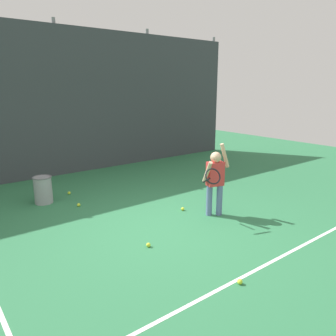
# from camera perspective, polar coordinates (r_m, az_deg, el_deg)

# --- Properties ---
(ground_plane) EXTENTS (20.00, 20.00, 0.00)m
(ground_plane) POSITION_cam_1_polar(r_m,az_deg,el_deg) (5.80, -1.28, -9.92)
(ground_plane) COLOR #2D7247
(court_line_baseline) EXTENTS (9.00, 0.05, 0.00)m
(court_line_baseline) POSITION_cam_1_polar(r_m,az_deg,el_deg) (4.57, 13.81, -17.36)
(court_line_baseline) COLOR white
(court_line_baseline) RESTS_ON ground
(back_fence_windscreen) EXTENTS (11.56, 0.08, 3.86)m
(back_fence_windscreen) POSITION_cam_1_polar(r_m,az_deg,el_deg) (9.23, -18.10, 10.72)
(back_fence_windscreen) COLOR #383D42
(back_fence_windscreen) RESTS_ON ground
(fence_post_2) EXTENTS (0.09, 0.09, 4.01)m
(fence_post_2) POSITION_cam_1_polar(r_m,az_deg,el_deg) (9.28, -18.26, 11.19)
(fence_post_2) COLOR slate
(fence_post_2) RESTS_ON ground
(fence_post_3) EXTENTS (0.09, 0.09, 4.01)m
(fence_post_3) POSITION_cam_1_polar(r_m,az_deg,el_deg) (10.57, -3.47, 12.11)
(fence_post_3) COLOR slate
(fence_post_3) RESTS_ON ground
(fence_post_4) EXTENTS (0.09, 0.09, 4.01)m
(fence_post_4) POSITION_cam_1_polar(r_m,az_deg,el_deg) (12.37, 7.62, 12.29)
(fence_post_4) COLOR slate
(fence_post_4) RESTS_ON ground
(tennis_player) EXTENTS (0.83, 0.57, 1.35)m
(tennis_player) POSITION_cam_1_polar(r_m,az_deg,el_deg) (6.05, 8.15, -1.71)
(tennis_player) COLOR slate
(tennis_player) RESTS_ON ground
(ball_hopper) EXTENTS (0.38, 0.38, 0.56)m
(ball_hopper) POSITION_cam_1_polar(r_m,az_deg,el_deg) (7.23, -20.82, -3.50)
(ball_hopper) COLOR gray
(ball_hopper) RESTS_ON ground
(tennis_ball_0) EXTENTS (0.07, 0.07, 0.07)m
(tennis_ball_0) POSITION_cam_1_polar(r_m,az_deg,el_deg) (4.34, 12.33, -18.67)
(tennis_ball_0) COLOR #CCE033
(tennis_ball_0) RESTS_ON ground
(tennis_ball_2) EXTENTS (0.07, 0.07, 0.07)m
(tennis_ball_2) POSITION_cam_1_polar(r_m,az_deg,el_deg) (6.44, 2.56, -7.09)
(tennis_ball_2) COLOR #CCE033
(tennis_ball_2) RESTS_ON ground
(tennis_ball_3) EXTENTS (0.07, 0.07, 0.07)m
(tennis_ball_3) POSITION_cam_1_polar(r_m,az_deg,el_deg) (7.69, -16.75, -4.15)
(tennis_ball_3) COLOR #CCE033
(tennis_ball_3) RESTS_ON ground
(tennis_ball_4) EXTENTS (0.07, 0.07, 0.07)m
(tennis_ball_4) POSITION_cam_1_polar(r_m,az_deg,el_deg) (8.34, 6.56, -2.21)
(tennis_ball_4) COLOR #CCE033
(tennis_ball_4) RESTS_ON ground
(tennis_ball_5) EXTENTS (0.07, 0.07, 0.07)m
(tennis_ball_5) POSITION_cam_1_polar(r_m,az_deg,el_deg) (5.08, -3.41, -13.15)
(tennis_ball_5) COLOR #CCE033
(tennis_ball_5) RESTS_ON ground
(tennis_ball_6) EXTENTS (0.07, 0.07, 0.07)m
(tennis_ball_6) POSITION_cam_1_polar(r_m,az_deg,el_deg) (6.88, -15.21, -6.18)
(tennis_ball_6) COLOR #CCE033
(tennis_ball_6) RESTS_ON ground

